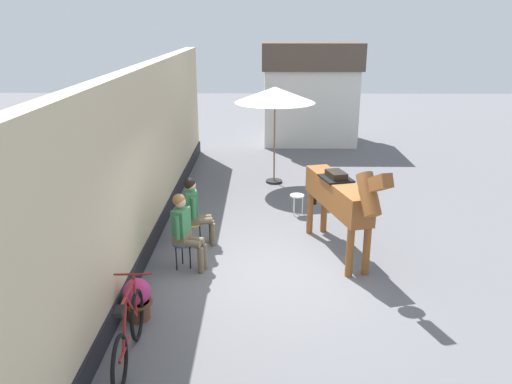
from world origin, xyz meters
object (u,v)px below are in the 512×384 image
object	(u,v)px
seated_visitor_far	(195,208)
spare_stool_white	(297,197)
cafe_parasol	(275,95)
seated_visitor_near	(185,228)
saddled_horse_center	(340,196)
flower_planter_near	(137,298)
leaning_bicycle	(129,335)
satchel_bag	(182,222)

from	to	relation	value
seated_visitor_far	spare_stool_white	bearing A→B (deg)	39.61
cafe_parasol	seated_visitor_near	bearing A→B (deg)	-108.27
saddled_horse_center	spare_stool_white	bearing A→B (deg)	106.79
saddled_horse_center	flower_planter_near	size ratio (longest dim) A/B	4.57
seated_visitor_far	saddled_horse_center	world-z (taller)	saddled_horse_center
saddled_horse_center	cafe_parasol	world-z (taller)	cafe_parasol
seated_visitor_near	flower_planter_near	distance (m)	1.73
leaning_bicycle	spare_stool_white	distance (m)	5.84
seated_visitor_far	leaning_bicycle	size ratio (longest dim) A/B	0.79
seated_visitor_far	flower_planter_near	distance (m)	2.66
seated_visitor_far	satchel_bag	size ratio (longest dim) A/B	4.96
seated_visitor_near	cafe_parasol	distance (m)	5.56
seated_visitor_near	saddled_horse_center	size ratio (longest dim) A/B	0.47
spare_stool_white	satchel_bag	distance (m)	2.63
saddled_horse_center	leaning_bicycle	size ratio (longest dim) A/B	1.66
satchel_bag	cafe_parasol	bearing A→B (deg)	130.83
flower_planter_near	cafe_parasol	distance (m)	7.29
saddled_horse_center	flower_planter_near	xyz separation A→B (m)	(-3.25, -2.20, -0.82)
cafe_parasol	satchel_bag	world-z (taller)	cafe_parasol
seated_visitor_far	satchel_bag	distance (m)	1.23
seated_visitor_near	leaning_bicycle	size ratio (longest dim) A/B	0.79
seated_visitor_far	cafe_parasol	xyz separation A→B (m)	(1.61, 4.10, 1.59)
flower_planter_near	leaning_bicycle	xyz separation A→B (m)	(0.13, -0.99, 0.06)
seated_visitor_far	satchel_bag	xyz separation A→B (m)	(-0.42, 0.94, -0.68)
leaning_bicycle	cafe_parasol	xyz separation A→B (m)	(2.02, 7.66, 1.97)
cafe_parasol	satchel_bag	size ratio (longest dim) A/B	9.21
flower_planter_near	spare_stool_white	distance (m)	5.02
seated_visitor_far	seated_visitor_near	bearing A→B (deg)	-93.40
cafe_parasol	saddled_horse_center	bearing A→B (deg)	-76.22
seated_visitor_near	flower_planter_near	world-z (taller)	seated_visitor_near
flower_planter_near	leaning_bicycle	size ratio (longest dim) A/B	0.36
seated_visitor_far	cafe_parasol	distance (m)	4.68
seated_visitor_far	satchel_bag	bearing A→B (deg)	113.95
seated_visitor_far	spare_stool_white	world-z (taller)	seated_visitor_far
seated_visitor_far	flower_planter_near	size ratio (longest dim) A/B	2.17
cafe_parasol	spare_stool_white	world-z (taller)	cafe_parasol
saddled_horse_center	leaning_bicycle	xyz separation A→B (m)	(-3.12, -3.19, -0.76)
seated_visitor_far	spare_stool_white	xyz separation A→B (m)	(2.08, 1.72, -0.38)
leaning_bicycle	spare_stool_white	world-z (taller)	leaning_bicycle
spare_stool_white	seated_visitor_near	bearing A→B (deg)	-128.52
flower_planter_near	spare_stool_white	world-z (taller)	flower_planter_near
cafe_parasol	seated_visitor_far	bearing A→B (deg)	-111.49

